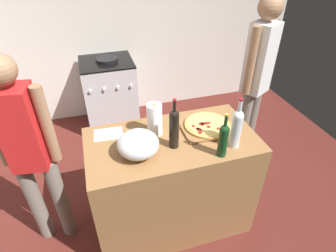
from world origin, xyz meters
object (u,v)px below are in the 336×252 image
(mixing_bowl, at_px, (138,144))
(person_in_stripes, at_px, (29,150))
(wine_bottle_green, at_px, (174,127))
(pizza, at_px, (207,125))
(stove, at_px, (110,95))
(paper_towel_roll, at_px, (155,119))
(wine_bottle_amber, at_px, (223,139))
(person_in_red, at_px, (257,76))
(wine_bottle_clear, at_px, (236,127))

(mixing_bowl, relative_size, person_in_stripes, 0.17)
(wine_bottle_green, bearing_deg, pizza, 22.94)
(wine_bottle_green, relative_size, stove, 0.40)
(wine_bottle_green, bearing_deg, paper_towel_roll, 115.28)
(pizza, height_order, person_in_stripes, person_in_stripes)
(pizza, height_order, wine_bottle_amber, wine_bottle_amber)
(mixing_bowl, distance_m, wine_bottle_green, 0.27)
(paper_towel_roll, distance_m, wine_bottle_amber, 0.52)
(paper_towel_roll, height_order, wine_bottle_green, wine_bottle_green)
(pizza, xyz_separation_m, person_in_red, (0.72, 0.51, 0.08))
(wine_bottle_amber, bearing_deg, pizza, 83.87)
(pizza, distance_m, wine_bottle_amber, 0.33)
(paper_towel_roll, distance_m, person_in_red, 1.22)
(wine_bottle_amber, height_order, person_in_stripes, person_in_stripes)
(wine_bottle_green, distance_m, wine_bottle_amber, 0.33)
(paper_towel_roll, bearing_deg, stove, 97.01)
(pizza, relative_size, wine_bottle_amber, 1.07)
(wine_bottle_clear, distance_m, wine_bottle_amber, 0.14)
(wine_bottle_green, bearing_deg, wine_bottle_clear, -16.05)
(stove, bearing_deg, wine_bottle_amber, -73.85)
(wine_bottle_clear, distance_m, person_in_red, 0.99)
(pizza, xyz_separation_m, wine_bottle_green, (-0.31, -0.13, 0.13))
(person_in_stripes, distance_m, person_in_red, 2.05)
(wine_bottle_amber, bearing_deg, person_in_stripes, 161.75)
(wine_bottle_clear, xyz_separation_m, person_in_red, (0.63, 0.76, -0.05))
(mixing_bowl, distance_m, person_in_stripes, 0.76)
(mixing_bowl, xyz_separation_m, wine_bottle_amber, (0.53, -0.17, 0.05))
(stove, xyz_separation_m, person_in_red, (1.32, -1.11, 0.57))
(paper_towel_roll, bearing_deg, person_in_red, 22.11)
(mixing_bowl, bearing_deg, pizza, 14.43)
(wine_bottle_clear, distance_m, person_in_stripes, 1.43)
(pizza, xyz_separation_m, mixing_bowl, (-0.57, -0.15, 0.06))
(wine_bottle_amber, bearing_deg, person_in_red, 47.45)
(wine_bottle_amber, bearing_deg, wine_bottle_green, 146.92)
(stove, bearing_deg, paper_towel_roll, -82.99)
(mixing_bowl, height_order, person_in_stripes, person_in_stripes)
(wine_bottle_green, bearing_deg, person_in_stripes, 166.67)
(wine_bottle_clear, xyz_separation_m, person_in_stripes, (-1.38, 0.35, -0.14))
(wine_bottle_amber, relative_size, stove, 0.35)
(wine_bottle_amber, xyz_separation_m, person_in_red, (0.76, 0.83, -0.03))
(person_in_stripes, bearing_deg, wine_bottle_amber, -18.25)
(wine_bottle_green, relative_size, wine_bottle_amber, 1.16)
(person_in_stripes, bearing_deg, pizza, -4.34)
(wine_bottle_green, bearing_deg, stove, 99.10)
(wine_bottle_green, xyz_separation_m, wine_bottle_amber, (0.28, -0.18, -0.03))
(pizza, height_order, wine_bottle_green, wine_bottle_green)
(wine_bottle_green, xyz_separation_m, person_in_red, (1.04, 0.64, -0.05))
(person_in_red, bearing_deg, paper_towel_roll, -157.89)
(paper_towel_roll, distance_m, wine_bottle_clear, 0.58)
(paper_towel_roll, xyz_separation_m, wine_bottle_amber, (0.37, -0.37, 0.01))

